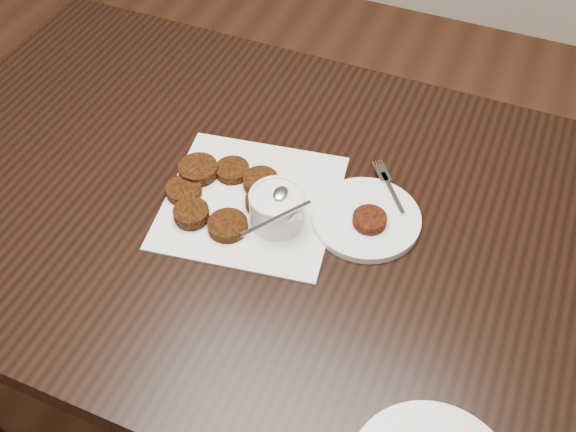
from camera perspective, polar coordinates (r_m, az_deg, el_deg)
The scene contains 5 objects.
table at distance 1.40m, azimuth -2.10°, elevation -9.25°, with size 1.30×0.84×0.75m, color black.
napkin at distance 1.10m, azimuth -3.17°, elevation 1.25°, with size 0.28×0.28×0.00m, color white.
sauce_ramekin at distance 1.02m, azimuth -0.96°, elevation 1.84°, with size 0.12×0.12×0.12m, color white, non-canonical shape.
patty_cluster at distance 1.10m, azimuth -5.69°, elevation 2.11°, with size 0.22×0.22×0.02m, color #56270B, non-canonical shape.
plate_with_patty at distance 1.07m, azimuth 6.70°, elevation 0.02°, with size 0.17×0.17×0.03m, color white, non-canonical shape.
Camera 1 is at (0.32, -0.57, 1.56)m, focal length 41.74 mm.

